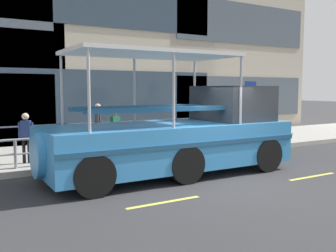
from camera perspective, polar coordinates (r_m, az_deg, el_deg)
name	(u,v)px	position (r m, az deg, el deg)	size (l,w,h in m)	color
ground_plane	(222,179)	(10.45, 8.19, -8.01)	(120.00, 120.00, 0.00)	#333335
sidewalk	(134,148)	(15.13, -5.13, -3.39)	(32.00, 4.80, 0.18)	#A8A59E
curb_edge	(165,158)	(12.95, -0.42, -4.89)	(32.00, 0.18, 0.18)	#B2ADA3
lane_centreline	(248,188)	(9.70, 11.97, -9.13)	(25.80, 0.12, 0.01)	#DBD64C
curb_guardrail	(140,139)	(12.79, -4.19, -1.98)	(12.03, 0.09, 0.86)	gray
parking_sign	(250,101)	(16.25, 12.28, 3.69)	(0.60, 0.12, 2.59)	#4C4F54
duck_tour_boat	(184,135)	(11.07, 2.40, -1.40)	(8.91, 2.69, 3.46)	#388CD1
pedestrian_near_bow	(208,121)	(15.41, 6.08, 0.71)	(0.25, 0.45, 1.60)	#1E2338
pedestrian_mid_left	(115,126)	(14.02, -8.00, -0.01)	(0.43, 0.21, 1.51)	black
pedestrian_mid_right	(98,123)	(13.55, -10.56, 0.40)	(0.30, 0.48, 1.76)	black
pedestrian_near_stern	(26,133)	(12.31, -20.71, -1.00)	(0.41, 0.27, 1.55)	black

